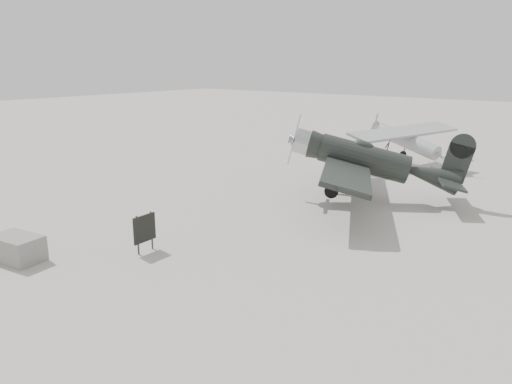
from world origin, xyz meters
TOP-DOWN VIEW (x-y plane):
  - ground at (0.00, 0.00)m, footprint 160.00×160.00m
  - lowwing_monoplane at (0.56, 7.24)m, footprint 9.22×11.47m
  - highwing_monoplane at (-1.26, 17.08)m, footprint 7.06×9.86m
  - equipment_block at (-5.72, -7.33)m, footprint 1.93×1.36m
  - sign_board at (-2.87, -4.05)m, footprint 0.12×1.01m

SIDE VIEW (x-z plane):
  - ground at x=0.00m, z-range 0.00..0.00m
  - equipment_block at x=-5.72m, z-range 0.00..0.89m
  - sign_board at x=-2.87m, z-range 0.14..1.59m
  - highwing_monoplane at x=-1.26m, z-range 0.35..3.14m
  - lowwing_monoplane at x=0.56m, z-range 0.11..3.96m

